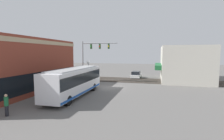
# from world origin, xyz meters

# --- Properties ---
(ground_plane) EXTENTS (120.00, 120.00, 0.00)m
(ground_plane) POSITION_xyz_m (0.00, 0.00, 0.00)
(ground_plane) COLOR #605E5B
(brick_building) EXTENTS (18.58, 8.30, 7.08)m
(brick_building) POSITION_xyz_m (-6.25, 11.61, 3.54)
(brick_building) COLOR brown
(brick_building) RESTS_ON ground
(shop_building) EXTENTS (12.75, 9.34, 6.40)m
(shop_building) POSITION_xyz_m (10.22, -11.54, 3.19)
(shop_building) COLOR beige
(shop_building) RESTS_ON ground
(city_bus) EXTENTS (11.07, 2.59, 3.36)m
(city_bus) POSITION_xyz_m (-6.13, 2.80, 1.85)
(city_bus) COLOR silver
(city_bus) RESTS_ON ground
(traffic_signal_gantry) EXTENTS (0.42, 6.59, 7.27)m
(traffic_signal_gantry) POSITION_xyz_m (4.34, 4.44, 5.33)
(traffic_signal_gantry) COLOR gray
(traffic_signal_gantry) RESTS_ON ground
(crossing_signal) EXTENTS (1.41, 1.18, 3.81)m
(crossing_signal) POSITION_xyz_m (3.85, 5.08, 2.30)
(crossing_signal) COLOR gray
(crossing_signal) RESTS_ON ground
(rail_track_near) EXTENTS (2.60, 60.00, 0.15)m
(rail_track_near) POSITION_xyz_m (6.00, 0.00, 0.03)
(rail_track_near) COLOR #332D28
(rail_track_near) RESTS_ON ground
(rail_track_far) EXTENTS (2.60, 60.00, 0.15)m
(rail_track_far) POSITION_xyz_m (9.20, 0.00, 0.03)
(rail_track_far) COLOR #332D28
(rail_track_far) RESTS_ON ground
(parked_car_white) EXTENTS (4.48, 1.82, 1.43)m
(parked_car_white) POSITION_xyz_m (10.77, -2.60, 0.67)
(parked_car_white) COLOR silver
(parked_car_white) RESTS_ON ground
(pedestrian_at_crossing) EXTENTS (0.34, 0.34, 1.86)m
(pedestrian_at_crossing) POSITION_xyz_m (4.46, 4.37, 0.96)
(pedestrian_at_crossing) COLOR #473828
(pedestrian_at_crossing) RESTS_ON ground
(pedestrian_by_lamp) EXTENTS (0.34, 0.34, 1.84)m
(pedestrian_by_lamp) POSITION_xyz_m (-13.71, 5.14, 0.95)
(pedestrian_by_lamp) COLOR black
(pedestrian_by_lamp) RESTS_ON ground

